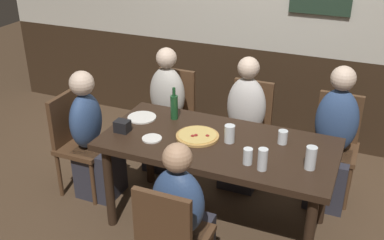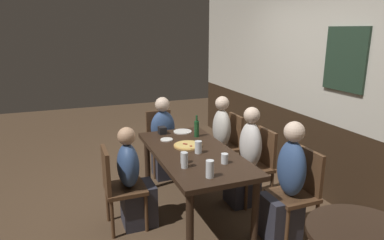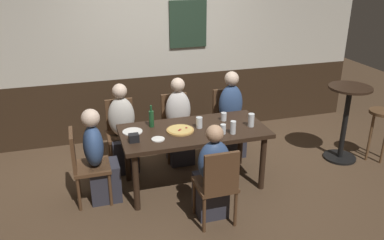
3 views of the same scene
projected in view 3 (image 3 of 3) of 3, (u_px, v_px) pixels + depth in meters
ground_plane at (194, 184)px, 4.95m from camera, size 12.00×12.00×0.00m
wall_back at (161, 52)px, 5.91m from camera, size 6.40×0.13×2.60m
dining_table at (194, 136)px, 4.70m from camera, size 1.71×0.82×0.74m
chair_mid_near at (217, 183)px, 4.03m from camera, size 0.40×0.40×0.88m
chair_mid_far at (176, 122)px, 5.49m from camera, size 0.40×0.40×0.88m
chair_right_far at (227, 117)px, 5.69m from camera, size 0.40×0.40×0.88m
chair_head_west at (84, 163)px, 4.42m from camera, size 0.40×0.40×0.88m
chair_left_far at (121, 129)px, 5.29m from camera, size 0.40×0.40×0.88m
person_mid_near at (212, 179)px, 4.19m from camera, size 0.34×0.37×1.08m
person_mid_far at (179, 127)px, 5.35m from camera, size 0.34×0.37×1.17m
person_right_far at (231, 120)px, 5.54m from camera, size 0.34×0.37×1.19m
person_head_west at (99, 162)px, 4.47m from camera, size 0.37×0.34×1.12m
person_left_far at (123, 134)px, 5.15m from camera, size 0.34×0.37×1.15m
pizza at (180, 130)px, 4.62m from camera, size 0.32×0.32×0.03m
pint_glass_amber at (224, 117)px, 4.90m from camera, size 0.07×0.07×0.10m
highball_clear at (223, 129)px, 4.53m from camera, size 0.06×0.06×0.11m
tumbler_water at (233, 128)px, 4.53m from camera, size 0.07×0.07×0.15m
pint_glass_pale at (251, 121)px, 4.72m from camera, size 0.07×0.07×0.16m
beer_glass_tall at (199, 123)px, 4.69m from camera, size 0.08×0.08×0.13m
beer_bottle_green at (151, 118)px, 4.70m from camera, size 0.06×0.06×0.27m
plate_white_large at (132, 132)px, 4.59m from camera, size 0.23×0.23×0.01m
plate_white_small at (158, 139)px, 4.40m from camera, size 0.15×0.15×0.01m
condiment_caddy at (134, 138)px, 4.33m from camera, size 0.11×0.09×0.09m
side_bar_table at (346, 117)px, 5.34m from camera, size 0.56×0.56×1.05m
bar_stool at (381, 121)px, 5.35m from camera, size 0.34×0.34×0.72m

